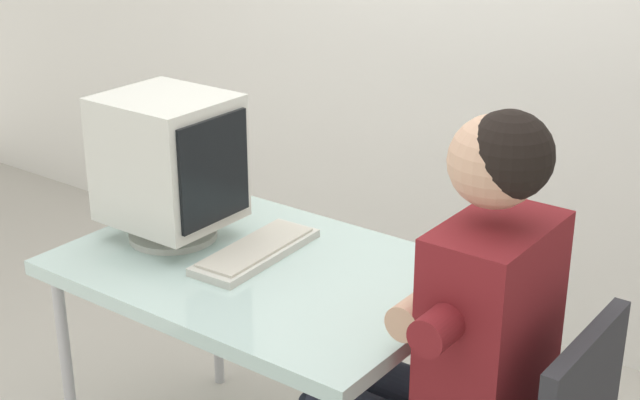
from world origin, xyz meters
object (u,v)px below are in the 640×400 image
desk (262,281)px  person_seated (450,341)px  keyboard (256,251)px  crt_monitor (169,161)px

desk → person_seated: bearing=-2.6°
desk → keyboard: size_ratio=2.56×
desk → keyboard: bearing=144.1°
crt_monitor → person_seated: size_ratio=0.33×
crt_monitor → desk: bearing=2.7°
desk → person_seated: size_ratio=0.84×
person_seated → crt_monitor: bearing=179.2°
keyboard → desk: bearing=-35.9°
keyboard → person_seated: bearing=-5.5°
desk → keyboard: 0.09m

